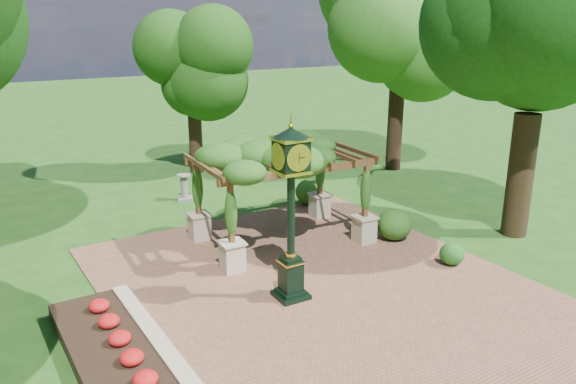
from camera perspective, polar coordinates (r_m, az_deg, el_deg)
ground at (r=14.14m, az=5.51°, el=-11.11°), size 120.00×120.00×0.00m
brick_plaza at (r=14.84m, az=3.13°, el=-9.53°), size 10.00×12.00×0.04m
border_wall at (r=12.54m, az=-13.45°, el=-14.44°), size 0.35×5.00×0.40m
flower_bed at (r=12.36m, az=-17.52°, el=-15.43°), size 1.50×5.00×0.36m
pedestal_clock at (r=13.25m, az=0.31°, el=-0.67°), size 0.89×0.89×4.38m
pergola at (r=16.88m, az=-0.71°, el=3.34°), size 5.33×3.56×3.23m
sundial at (r=21.95m, az=-10.48°, el=0.32°), size 0.71×0.71×1.01m
shrub_front at (r=16.55m, az=16.32°, el=-6.05°), size 0.81×0.81×0.63m
shrub_mid at (r=17.91m, az=10.76°, el=-3.26°), size 1.16×1.16×0.98m
shrub_back at (r=20.98m, az=2.18°, el=0.03°), size 1.19×1.19×0.95m
tree_north at (r=25.26m, az=-9.73°, el=12.53°), size 3.39×3.39×6.96m
tree_east_far at (r=25.89m, az=11.40°, el=16.68°), size 4.70×4.70×9.64m
tree_east_near at (r=18.55m, az=24.35°, el=16.56°), size 4.95×4.95×10.15m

